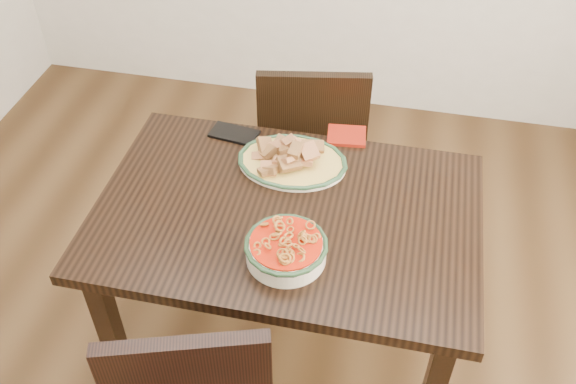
% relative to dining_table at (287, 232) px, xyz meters
% --- Properties ---
extents(floor, '(3.50, 3.50, 0.00)m').
position_rel_dining_table_xyz_m(floor, '(-0.13, -0.05, -0.65)').
color(floor, '#372311').
rests_on(floor, ground).
extents(dining_table, '(1.19, 0.79, 0.75)m').
position_rel_dining_table_xyz_m(dining_table, '(0.00, 0.00, 0.00)').
color(dining_table, black).
rests_on(dining_table, ground).
extents(chair_far, '(0.49, 0.49, 0.89)m').
position_rel_dining_table_xyz_m(chair_far, '(-0.04, 0.67, -0.15)').
color(chair_far, black).
rests_on(chair_far, ground).
extents(fish_plate, '(0.36, 0.28, 0.11)m').
position_rel_dining_table_xyz_m(fish_plate, '(-0.03, 0.22, 0.14)').
color(fish_plate, beige).
rests_on(fish_plate, dining_table).
extents(noodle_bowl, '(0.24, 0.24, 0.08)m').
position_rel_dining_table_xyz_m(noodle_bowl, '(0.04, -0.19, 0.14)').
color(noodle_bowl, beige).
rests_on(noodle_bowl, dining_table).
extents(smartphone, '(0.18, 0.11, 0.01)m').
position_rel_dining_table_xyz_m(smartphone, '(-0.26, 0.33, 0.10)').
color(smartphone, black).
rests_on(smartphone, dining_table).
extents(napkin, '(0.15, 0.13, 0.01)m').
position_rel_dining_table_xyz_m(napkin, '(0.13, 0.40, 0.11)').
color(napkin, maroon).
rests_on(napkin, dining_table).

